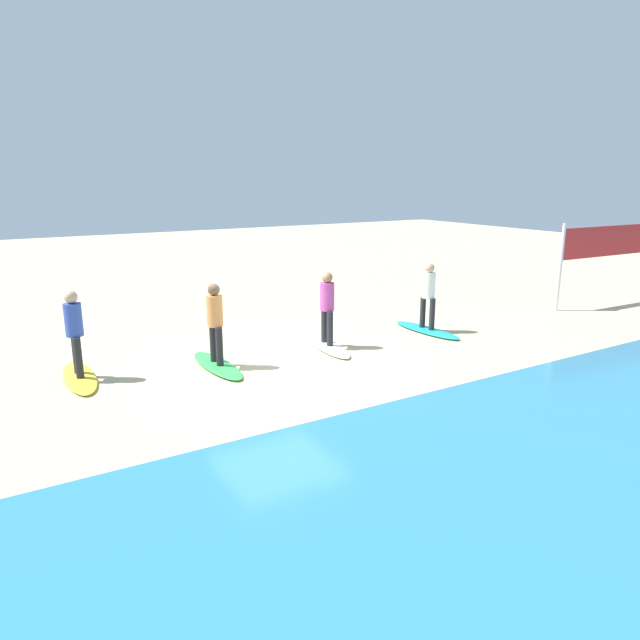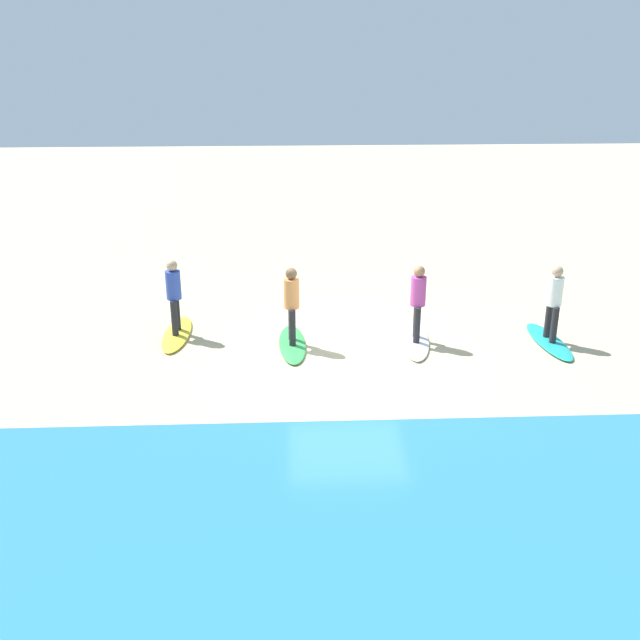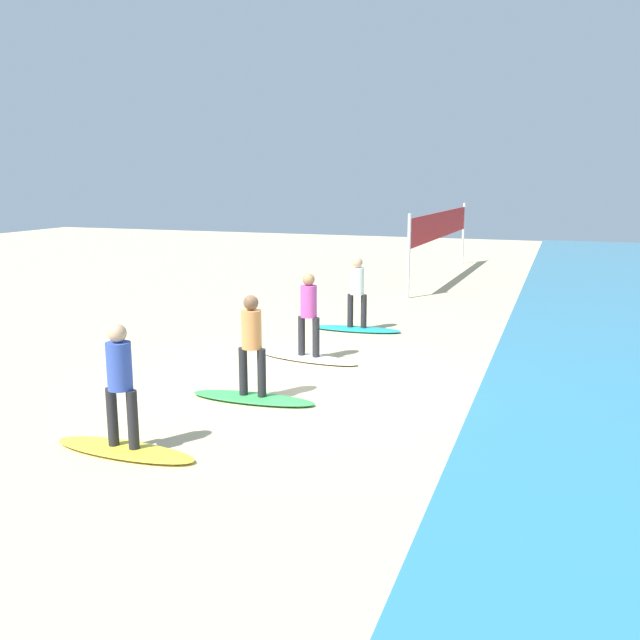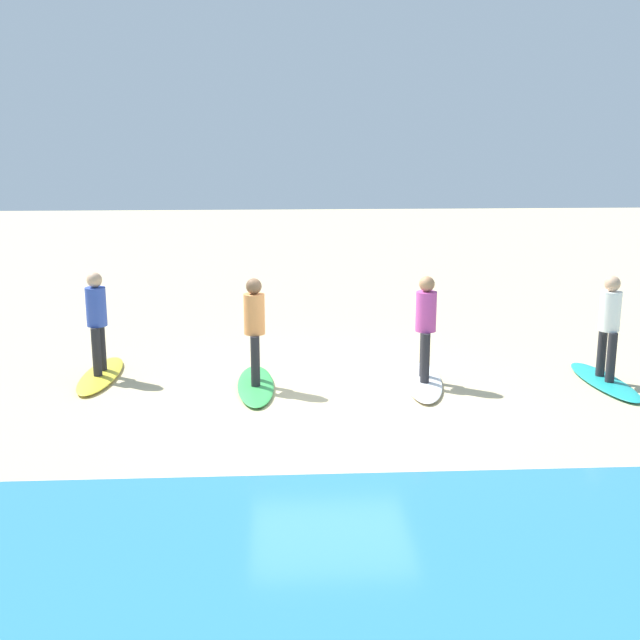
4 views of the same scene
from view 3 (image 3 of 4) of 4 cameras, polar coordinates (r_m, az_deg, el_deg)
ground_plane at (r=12.03m, az=-1.64°, el=-5.28°), size 60.00×60.00×0.00m
surfboard_teal at (r=16.07m, az=3.08°, el=-0.75°), size 0.70×2.13×0.09m
surfer_teal at (r=15.89m, az=3.12°, el=2.74°), size 0.32×0.46×1.64m
surfboard_white at (r=13.49m, az=-0.94°, el=-3.18°), size 0.84×2.16×0.09m
surfer_white at (r=13.27m, az=-0.95°, el=0.96°), size 0.32×0.46×1.64m
surfboard_green at (r=11.16m, az=-5.61°, el=-6.48°), size 0.63×2.12×0.09m
surfer_green at (r=10.89m, az=-5.71°, el=-1.52°), size 0.32×0.46×1.64m
surfboard_yellow at (r=9.45m, az=-15.98°, el=-10.35°), size 0.62×2.12×0.09m
surfer_yellow at (r=9.13m, az=-16.33°, el=-4.57°), size 0.32×0.46×1.64m
volleyball_net at (r=24.74m, az=10.06°, el=7.58°), size 9.09×0.41×2.50m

